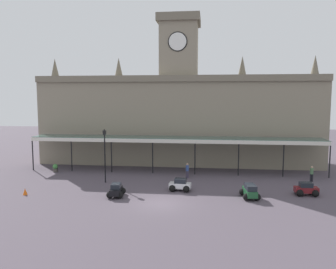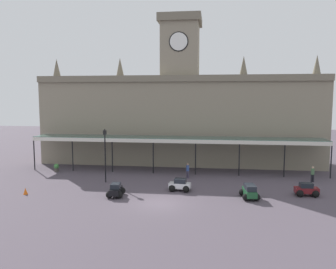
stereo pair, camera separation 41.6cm
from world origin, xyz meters
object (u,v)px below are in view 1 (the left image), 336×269
Objects in this scene: car_white_sedan at (180,186)px; pedestrian_crossing_forecourt at (312,173)px; car_maroon_sedan at (306,190)px; car_green_estate at (250,192)px; victorian_lamppost at (105,150)px; traffic_cone at (25,192)px; planter_by_canopy at (55,168)px; car_black_sedan at (116,191)px; pedestrian_beside_cars at (187,170)px.

pedestrian_crossing_forecourt is at bearing 20.84° from car_white_sedan.
car_maroon_sedan is 0.88× the size of car_green_estate.
victorian_lamppost is at bearing 164.83° from car_green_estate.
planter_by_canopy is at bearing 98.98° from traffic_cone.
car_black_sedan is 6.12m from victorian_lamppost.
car_white_sedan is 16.74m from planter_by_canopy.
victorian_lamppost is at bearing 164.31° from car_white_sedan.
car_maroon_sedan is at bearing 7.88° from car_black_sedan.
car_green_estate reaches higher than traffic_cone.
pedestrian_crossing_forecourt reaches higher than car_green_estate.
car_green_estate is 1.11× the size of car_white_sedan.
car_black_sedan is at bearing -158.16° from pedestrian_crossing_forecourt.
car_green_estate is at bearing -136.67° from pedestrian_crossing_forecourt.
car_green_estate is at bearing -163.91° from car_maroon_sedan.
pedestrian_crossing_forecourt is (1.98, 5.27, 0.41)m from car_maroon_sedan.
victorian_lamppost reaches higher than traffic_cone.
pedestrian_crossing_forecourt is at bearing 21.84° from car_black_sedan.
car_maroon_sedan is 2.16× the size of planter_by_canopy.
traffic_cone is 0.63× the size of planter_by_canopy.
car_white_sedan is at bearing -93.99° from pedestrian_beside_cars.
pedestrian_beside_cars is at bearing 52.35° from car_black_sedan.
car_green_estate reaches higher than planter_by_canopy.
car_maroon_sedan is 3.43× the size of traffic_cone.
car_maroon_sedan is at bearing -25.50° from pedestrian_beside_cars.
car_white_sedan is 1.27× the size of pedestrian_beside_cars.
traffic_cone is at bearing -138.47° from victorian_lamppost.
car_black_sedan is 0.38× the size of victorian_lamppost.
car_green_estate is at bearing 4.17° from car_black_sedan.
car_white_sedan is (-6.32, 1.63, -0.06)m from car_green_estate.
car_white_sedan is at bearing 165.51° from car_green_estate.
car_green_estate is 9.06m from pedestrian_beside_cars.
car_white_sedan is 1.27× the size of pedestrian_crossing_forecourt.
planter_by_canopy is at bearing 177.52° from pedestrian_crossing_forecourt.
victorian_lamppost reaches higher than planter_by_canopy.
car_white_sedan is at bearing 12.12° from traffic_cone.
car_maroon_sedan is 1.24× the size of pedestrian_beside_cars.
victorian_lamppost reaches higher than car_black_sedan.
traffic_cone is at bearing -163.50° from pedestrian_crossing_forecourt.
pedestrian_crossing_forecourt reaches higher than planter_by_canopy.
traffic_cone is at bearing -173.58° from car_maroon_sedan.
traffic_cone is (-27.48, -8.14, -0.61)m from pedestrian_crossing_forecourt.
victorian_lamppost is 9.00m from planter_by_canopy.
car_white_sedan is (5.57, 2.50, 0.00)m from car_black_sedan.
car_black_sedan is 6.10m from car_white_sedan.
car_black_sedan is 1.27× the size of pedestrian_beside_cars.
car_white_sedan is at bearing -159.16° from pedestrian_crossing_forecourt.
pedestrian_beside_cars and pedestrian_crossing_forecourt have the same top height.
car_white_sedan is 2.20× the size of planter_by_canopy.
car_green_estate is 23.22m from planter_by_canopy.
pedestrian_crossing_forecourt is (19.06, 7.64, 0.41)m from car_black_sedan.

